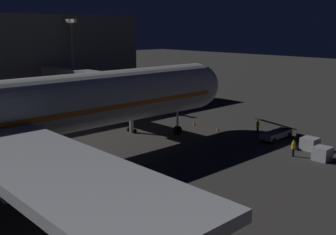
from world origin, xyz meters
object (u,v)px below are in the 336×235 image
apron_floodlight_mast (73,56)px  baggage_container_near_belt (322,154)px  belt_loader (276,133)px  ground_crew_near_nose_gear (293,147)px  traffic_cone_nose_starboard (194,123)px  jet_bridge (95,81)px  ground_crew_marshaller_fwd (258,126)px  baggage_container_far_row (310,144)px  traffic_cone_nose_port (218,129)px

apron_floodlight_mast → baggage_container_near_belt: apron_floodlight_mast is taller
belt_loader → ground_crew_near_nose_gear: (-4.92, 4.54, 0.16)m
belt_loader → ground_crew_near_nose_gear: 6.70m
apron_floodlight_mast → traffic_cone_nose_starboard: apron_floodlight_mast is taller
jet_bridge → traffic_cone_nose_starboard: 15.58m
jet_bridge → ground_crew_marshaller_fwd: (-20.09, -11.89, -5.15)m
belt_loader → traffic_cone_nose_starboard: 12.35m
baggage_container_far_row → traffic_cone_nose_port: bearing=4.3°
jet_bridge → traffic_cone_nose_port: size_ratio=46.37×
ground_crew_marshaller_fwd → traffic_cone_nose_port: (4.41, 2.86, -0.68)m
jet_bridge → belt_loader: 26.42m
baggage_container_far_row → jet_bridge: bearing=19.4°
ground_crew_near_nose_gear → traffic_cone_nose_port: size_ratio=3.34×
belt_loader → ground_crew_marshaller_fwd: size_ratio=4.92×
apron_floodlight_mast → baggage_container_near_belt: bearing=-174.6°
ground_crew_marshaller_fwd → baggage_container_far_row: bearing=167.2°
jet_bridge → apron_floodlight_mast: 12.82m
baggage_container_near_belt → traffic_cone_nose_port: size_ratio=3.17×
jet_bridge → traffic_cone_nose_starboard: jet_bridge is taller
apron_floodlight_mast → ground_crew_marshaller_fwd: 34.14m
apron_floodlight_mast → ground_crew_marshaller_fwd: (-32.11, -8.44, -7.95)m
jet_bridge → baggage_container_near_belt: 32.47m
belt_loader → jet_bridge: bearing=25.0°
apron_floodlight_mast → traffic_cone_nose_port: size_ratio=27.34×
ground_crew_marshaller_fwd → traffic_cone_nose_starboard: (8.81, 2.86, -0.68)m
baggage_container_far_row → ground_crew_near_nose_gear: bearing=89.6°
ground_crew_marshaller_fwd → traffic_cone_nose_port: ground_crew_marshaller_fwd is taller
apron_floodlight_mast → jet_bridge: bearing=164.0°
baggage_container_far_row → traffic_cone_nose_starboard: bearing=3.2°
ground_crew_near_nose_gear → traffic_cone_nose_port: (12.72, -2.64, -0.74)m
jet_bridge → belt_loader: bearing=-155.0°
jet_bridge → ground_crew_near_nose_gear: jet_bridge is taller
ground_crew_near_nose_gear → traffic_cone_nose_port: ground_crew_near_nose_gear is taller
baggage_container_near_belt → ground_crew_near_nose_gear: ground_crew_near_nose_gear is taller
apron_floodlight_mast → ground_crew_near_nose_gear: size_ratio=8.17×
ground_crew_near_nose_gear → baggage_container_far_row: bearing=-90.4°
ground_crew_near_nose_gear → traffic_cone_nose_port: bearing=-11.7°
jet_bridge → apron_floodlight_mast: apron_floodlight_mast is taller
traffic_cone_nose_starboard → belt_loader: bearing=-171.2°
baggage_container_near_belt → ground_crew_near_nose_gear: 2.97m
traffic_cone_nose_starboard → jet_bridge: bearing=38.7°
ground_crew_near_nose_gear → traffic_cone_nose_port: 13.01m
traffic_cone_nose_port → traffic_cone_nose_starboard: size_ratio=1.00×
jet_bridge → ground_crew_marshaller_fwd: bearing=-149.4°
traffic_cone_nose_starboard → apron_floodlight_mast: bearing=13.5°
belt_loader → baggage_container_near_belt: belt_loader is taller
apron_floodlight_mast → belt_loader: bearing=-168.1°
ground_crew_marshaller_fwd → jet_bridge: bearing=30.6°
belt_loader → traffic_cone_nose_port: size_ratio=15.60×
jet_bridge → baggage_container_near_belt: bearing=-166.4°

